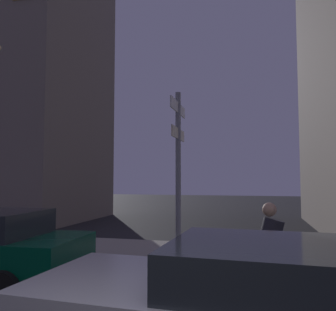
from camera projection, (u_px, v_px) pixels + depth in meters
sidewalk_kerb at (221, 259)px, 8.20m from camera, size 40.00×3.23×0.14m
signpost at (178, 162)px, 7.61m from camera, size 0.12×1.43×3.78m
cyclist at (274, 259)px, 5.30m from camera, size 1.82×0.37×1.61m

